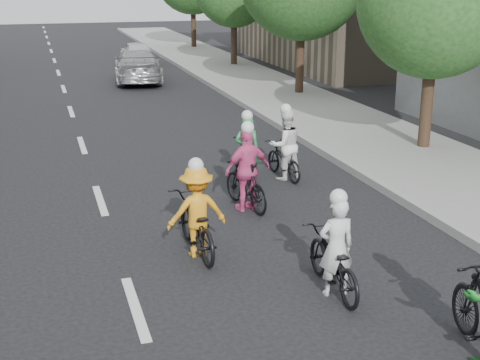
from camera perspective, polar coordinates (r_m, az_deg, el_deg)
name	(u,v)px	position (r m, az deg, el deg)	size (l,w,h in m)	color
ground	(135,308)	(9.92, -8.92, -10.73)	(120.00, 120.00, 0.00)	black
sidewalk_right	(342,125)	(21.29, 8.68, 4.70)	(4.00, 80.00, 0.15)	gray
curb_right	(284,128)	(20.53, 3.75, 4.44)	(0.18, 80.00, 0.18)	#999993
tree_r_0	(435,0)	(18.24, 16.33, 14.51)	(4.00, 4.00, 5.97)	black
cyclist_0	(284,152)	(15.60, 3.81, 2.40)	(0.86, 1.65, 1.79)	black
cyclist_1	(246,156)	(15.40, 0.52, 2.08)	(0.76, 1.76, 1.68)	black
cyclist_2	(334,258)	(10.13, 7.98, -6.62)	(0.68, 1.82, 1.66)	black
cyclist_3	(196,219)	(11.36, -3.77, -3.34)	(1.04, 1.97, 1.73)	black
cyclist_5	(247,177)	(13.49, 0.57, 0.24)	(1.06, 1.73, 1.84)	black
follow_car_lead	(138,66)	(30.29, -8.69, 9.62)	(2.01, 4.94, 1.43)	#A8A8AC
follow_car_trail	(137,53)	(36.04, -8.81, 10.67)	(1.50, 3.73, 1.27)	silver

